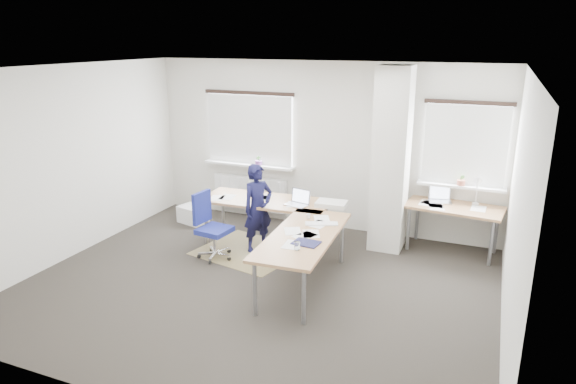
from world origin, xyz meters
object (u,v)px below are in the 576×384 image
at_px(desk_side, 454,209).
at_px(person, 258,208).
at_px(task_chair, 213,240).
at_px(desk_main, 287,218).

bearing_deg(desk_side, person, -151.64).
bearing_deg(person, task_chair, 165.40).
bearing_deg(desk_side, desk_main, -141.44).
distance_m(desk_main, task_chair, 1.19).
relative_size(desk_main, person, 1.92).
height_order(desk_main, person, person).
relative_size(desk_main, task_chair, 2.64).
xyz_separation_m(desk_main, task_chair, (-1.09, -0.23, -0.42)).
xyz_separation_m(desk_side, person, (-2.74, -1.10, -0.00)).
bearing_deg(task_chair, desk_side, 33.18).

